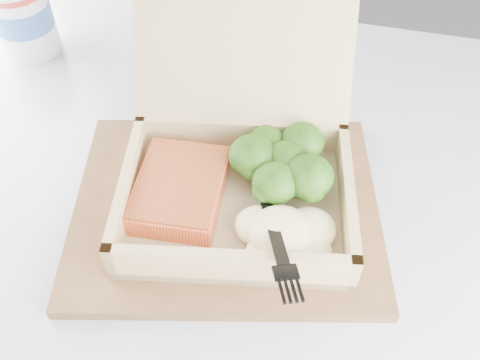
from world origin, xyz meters
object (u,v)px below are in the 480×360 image
Objects in this scene: serving_tray at (226,207)px; cafe_table at (194,304)px; takeout_container at (239,145)px; paper_cup at (22,16)px.

cafe_table is at bearing -134.18° from serving_tray.
serving_tray is 0.89× the size of takeout_container.
cafe_table is 0.26m from takeout_container.
paper_cup is at bearing 163.57° from cafe_table.
cafe_table is 3.00× the size of takeout_container.
takeout_container is 0.39m from paper_cup.
takeout_container reaches higher than serving_tray.
serving_tray is 0.40m from paper_cup.
paper_cup reaches higher than serving_tray.
takeout_container is at bearing 73.25° from cafe_table.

